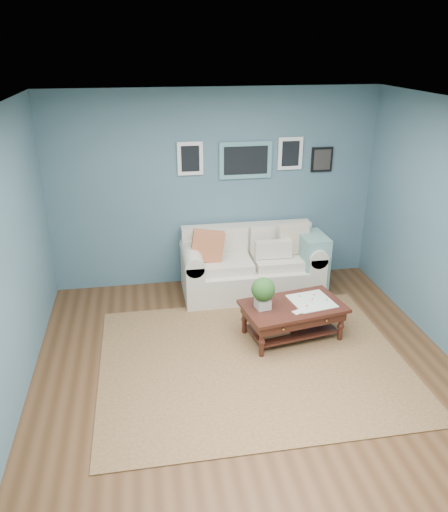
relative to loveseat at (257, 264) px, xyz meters
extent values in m
plane|color=brown|center=(-0.51, -2.03, -0.40)|extent=(5.00, 5.00, 0.00)
plane|color=white|center=(-0.51, -2.03, 2.30)|extent=(5.00, 5.00, 0.00)
cube|color=#42606D|center=(-0.51, 0.47, 0.95)|extent=(4.50, 0.02, 2.70)
cube|color=#42606D|center=(-0.51, -4.53, 0.95)|extent=(4.50, 0.02, 2.70)
cube|color=#5A8F97|center=(-0.08, 0.45, 1.35)|extent=(0.72, 0.03, 0.50)
cube|color=black|center=(-0.08, 0.43, 1.35)|extent=(0.60, 0.01, 0.38)
cube|color=white|center=(-0.83, 0.45, 1.40)|extent=(0.34, 0.03, 0.44)
cube|color=white|center=(0.54, 0.45, 1.42)|extent=(0.34, 0.03, 0.44)
cube|color=black|center=(1.00, 0.45, 1.32)|extent=(0.30, 0.03, 0.34)
cube|color=brown|center=(-0.43, -1.66, -0.40)|extent=(3.28, 2.62, 0.01)
cube|color=beige|center=(-0.08, -0.04, -0.20)|extent=(1.39, 0.86, 0.41)
cube|color=beige|center=(-0.08, 0.30, 0.25)|extent=(1.83, 0.22, 0.47)
cube|color=beige|center=(-0.90, -0.04, -0.10)|extent=(0.24, 0.86, 0.61)
cube|color=beige|center=(0.73, -0.04, -0.10)|extent=(0.24, 0.86, 0.61)
cylinder|color=beige|center=(-0.90, -0.04, 0.21)|extent=(0.26, 0.86, 0.26)
cylinder|color=beige|center=(0.73, -0.04, 0.21)|extent=(0.26, 0.86, 0.26)
cube|color=beige|center=(-0.46, -0.09, 0.07)|extent=(0.71, 0.55, 0.13)
cube|color=beige|center=(0.29, -0.09, 0.07)|extent=(0.71, 0.55, 0.13)
cube|color=beige|center=(-0.46, 0.18, 0.31)|extent=(0.71, 0.12, 0.35)
cube|color=beige|center=(0.29, 0.18, 0.31)|extent=(0.71, 0.12, 0.35)
cube|color=#D5543C|center=(-0.69, -0.08, 0.35)|extent=(0.47, 0.17, 0.47)
cube|color=silver|center=(0.50, -0.02, 0.35)|extent=(0.46, 0.18, 0.45)
cube|color=beige|center=(0.19, -0.13, 0.27)|extent=(0.49, 0.12, 0.24)
cube|color=#6EA199|center=(0.73, -0.15, 0.05)|extent=(0.33, 0.54, 0.78)
cube|color=black|center=(0.14, -1.24, 0.01)|extent=(1.25, 0.86, 0.04)
cube|color=black|center=(0.14, -1.24, -0.07)|extent=(1.16, 0.77, 0.11)
cube|color=black|center=(0.14, -1.24, -0.29)|extent=(1.05, 0.66, 0.02)
sphere|color=gold|center=(-0.07, -1.59, -0.07)|extent=(0.03, 0.03, 0.03)
sphere|color=gold|center=(0.46, -1.50, -0.07)|extent=(0.03, 0.03, 0.03)
cylinder|color=black|center=(-0.31, -1.58, -0.21)|extent=(0.06, 0.06, 0.39)
cylinder|color=black|center=(0.67, -1.41, -0.21)|extent=(0.06, 0.06, 0.39)
cylinder|color=black|center=(-0.40, -1.07, -0.21)|extent=(0.06, 0.06, 0.39)
cylinder|color=black|center=(0.59, -0.90, -0.21)|extent=(0.06, 0.06, 0.39)
cube|color=beige|center=(-0.23, -1.26, 0.09)|extent=(0.18, 0.18, 0.11)
sphere|color=#21501D|center=(-0.23, -1.26, 0.27)|extent=(0.27, 0.27, 0.27)
cube|color=white|center=(0.38, -1.20, 0.03)|extent=(0.53, 0.53, 0.01)
cube|color=#9C6745|center=(-0.10, -1.28, -0.19)|extent=(0.36, 0.28, 0.19)
cube|color=#244491|center=(0.40, -1.18, -0.23)|extent=(0.26, 0.21, 0.11)
camera|label=1|loc=(-1.50, -6.09, 2.82)|focal=35.00mm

